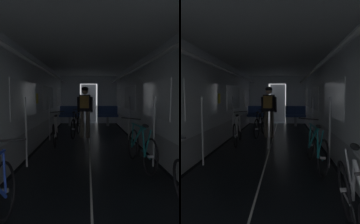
{
  "view_description": "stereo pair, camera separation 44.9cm",
  "coord_description": "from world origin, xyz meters",
  "views": [
    {
      "loc": [
        -0.05,
        -2.14,
        1.42
      ],
      "look_at": [
        0.0,
        3.82,
        0.97
      ],
      "focal_mm": 34.58,
      "sensor_mm": 36.0,
      "label": 1
    },
    {
      "loc": [
        0.4,
        -2.13,
        1.42
      ],
      "look_at": [
        0.0,
        3.82,
        0.97
      ],
      "focal_mm": 34.58,
      "sensor_mm": 36.0,
      "label": 2
    }
  ],
  "objects": [
    {
      "name": "bicycle_teal",
      "position": [
        1.02,
        2.12,
        0.38
      ],
      "size": [
        0.45,
        1.69,
        0.95
      ],
      "color": "black",
      "rests_on": "ground"
    },
    {
      "name": "bicycle_black_in_aisle",
      "position": [
        -0.46,
        5.36,
        0.38
      ],
      "size": [
        0.44,
        1.68,
        0.93
      ],
      "color": "black",
      "rests_on": "ground"
    },
    {
      "name": "person_cyclist_aisle",
      "position": [
        -0.14,
        5.09,
        1.07
      ],
      "size": [
        0.55,
        0.41,
        1.73
      ],
      "color": "brown",
      "rests_on": "ground"
    },
    {
      "name": "bicycle_silver",
      "position": [
        1.06,
        -0.16,
        0.38
      ],
      "size": [
        0.44,
        1.69,
        0.96
      ],
      "color": "black",
      "rests_on": "ground"
    },
    {
      "name": "bench_seat_far_right",
      "position": [
        0.9,
        8.07,
        0.57
      ],
      "size": [
        0.98,
        0.51,
        0.95
      ],
      "color": "gray",
      "rests_on": "ground"
    },
    {
      "name": "bicycle_white",
      "position": [
        -1.0,
        4.11,
        0.38
      ],
      "size": [
        0.44,
        1.69,
        0.95
      ],
      "color": "black",
      "rests_on": "ground"
    },
    {
      "name": "bench_seat_far_left",
      "position": [
        -0.9,
        8.07,
        0.57
      ],
      "size": [
        0.98,
        0.51,
        0.95
      ],
      "color": "gray",
      "rests_on": "ground"
    },
    {
      "name": "train_car_shell",
      "position": [
        -0.0,
        3.6,
        1.7
      ],
      "size": [
        3.14,
        12.34,
        2.57
      ],
      "color": "black",
      "rests_on": "ground"
    }
  ]
}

